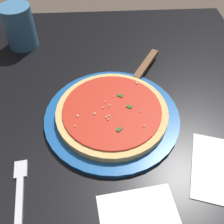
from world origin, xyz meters
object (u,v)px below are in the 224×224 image
(pizza_server, at_px, (140,74))
(fork, at_px, (19,201))
(cup_tall_drink, at_px, (19,27))
(pizza, at_px, (112,112))
(serving_plate, at_px, (112,116))

(pizza_server, distance_m, fork, 0.40)
(cup_tall_drink, distance_m, fork, 0.50)
(pizza_server, xyz_separation_m, cup_tall_drink, (-0.17, -0.33, 0.04))
(pizza, bearing_deg, serving_plate, -96.55)
(serving_plate, relative_size, cup_tall_drink, 2.54)
(serving_plate, relative_size, fork, 1.61)
(pizza, distance_m, cup_tall_drink, 0.39)
(serving_plate, relative_size, pizza_server, 1.43)
(cup_tall_drink, height_order, fork, cup_tall_drink)
(pizza_server, bearing_deg, cup_tall_drink, -118.02)
(pizza, bearing_deg, fork, -43.49)
(serving_plate, distance_m, fork, 0.25)
(pizza, distance_m, pizza_server, 0.15)
(fork, bearing_deg, serving_plate, 136.51)
(serving_plate, bearing_deg, pizza, 83.45)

